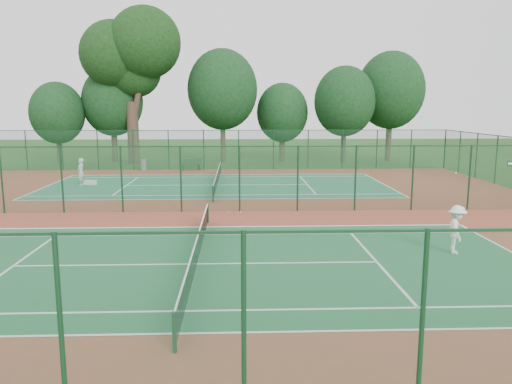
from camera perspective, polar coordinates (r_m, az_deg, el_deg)
ground at (r=26.59m, az=-5.19°, el=-2.25°), size 120.00×120.00×0.00m
red_pad at (r=26.59m, az=-5.19°, el=-2.23°), size 40.00×36.00×0.01m
court_near at (r=17.90m, az=-6.72°, el=-8.18°), size 23.77×10.97×0.01m
court_far at (r=35.43m, az=-4.43°, el=0.80°), size 23.77×10.97×0.01m
fence_north at (r=44.16m, az=-3.99°, el=4.85°), size 40.00×0.09×3.50m
fence_south at (r=8.93m, az=-11.69°, el=-15.24°), size 40.00×0.09×3.50m
fence_divider at (r=26.28m, az=-5.25°, el=1.51°), size 40.00×0.09×3.50m
tennis_net_near at (r=17.74m, az=-6.76°, el=-6.55°), size 0.10×12.90×0.97m
tennis_net_far at (r=35.35m, az=-4.44°, el=1.65°), size 0.10×12.90×0.97m
player_near at (r=20.27m, az=21.95°, el=-3.99°), size 0.98×1.33×1.84m
player_far at (r=37.03m, az=-19.38°, el=2.17°), size 0.53×0.75×1.93m
trash_bin at (r=44.35m, az=-12.70°, el=3.00°), size 0.53×0.53×0.95m
bench at (r=43.86m, az=-7.33°, el=3.17°), size 1.75×0.98×1.04m
kit_bag at (r=37.43m, az=-18.40°, el=1.04°), size 0.89×0.47×0.32m
stray_ball_a at (r=26.19m, az=-1.76°, el=-2.29°), size 0.07×0.07×0.07m
stray_ball_b at (r=25.80m, az=4.59°, el=-2.51°), size 0.07×0.07×0.07m
stray_ball_c at (r=26.11m, az=-3.07°, el=-2.35°), size 0.06×0.06×0.06m
big_tree at (r=50.47m, az=-14.06°, el=15.12°), size 9.64×7.06×14.81m
evergreen_row at (r=50.53m, az=-3.17°, el=3.47°), size 39.00×5.00×12.00m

